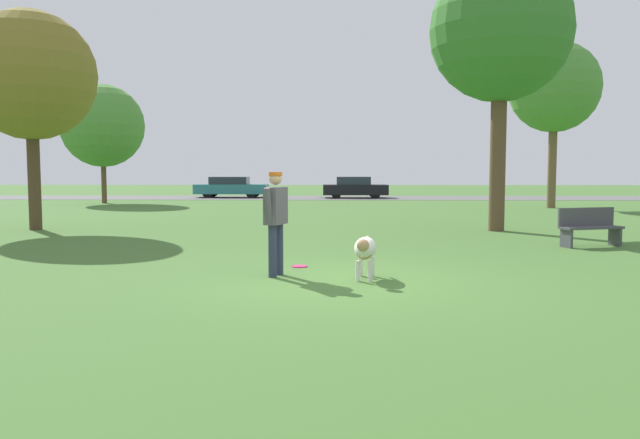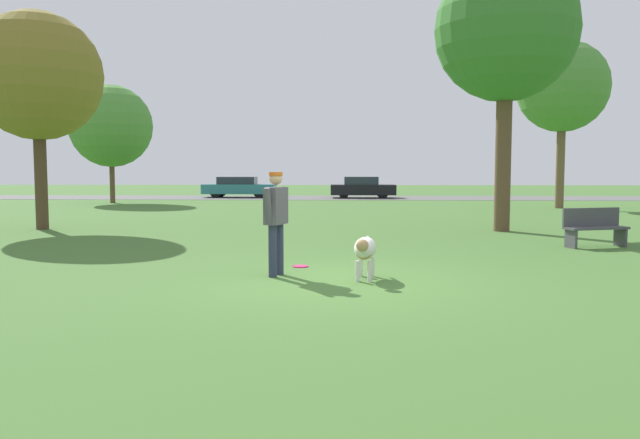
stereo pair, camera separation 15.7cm
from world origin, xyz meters
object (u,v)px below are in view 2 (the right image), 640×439
at_px(parked_car_black, 362,188).
at_px(park_bench, 594,226).
at_px(tree_near_right, 506,31).
at_px(person, 276,214).
at_px(tree_far_right, 563,87).
at_px(tree_near_left, 37,77).
at_px(dog, 365,249).
at_px(frisbee, 300,266).
at_px(parked_car_teal, 239,187).
at_px(tree_far_left, 111,126).

height_order(parked_car_black, park_bench, parked_car_black).
xyz_separation_m(tree_near_right, park_bench, (1.12, -3.45, -4.88)).
height_order(person, tree_near_right, tree_near_right).
height_order(tree_far_right, tree_near_left, tree_far_right).
xyz_separation_m(dog, park_bench, (5.08, 4.23, -0.01)).
bearing_deg(frisbee, tree_near_right, 52.23).
bearing_deg(parked_car_black, tree_near_left, -116.57).
distance_m(tree_far_right, parked_car_teal, 19.23).
xyz_separation_m(frisbee, tree_near_right, (5.03, 6.49, 5.32)).
xyz_separation_m(frisbee, tree_near_left, (-7.73, 6.52, 4.22)).
bearing_deg(dog, parked_car_black, -173.88).
bearing_deg(parked_car_teal, tree_near_left, -95.50).
height_order(tree_far_right, parked_car_teal, tree_far_right).
xyz_separation_m(person, tree_near_left, (-7.41, 7.44, 3.26)).
relative_size(frisbee, park_bench, 0.19).
distance_m(tree_near_right, park_bench, 6.08).
bearing_deg(person, frisbee, 0.31).
distance_m(person, park_bench, 7.60).
distance_m(frisbee, parked_car_teal, 27.56).
bearing_deg(parked_car_teal, tree_far_left, -128.83).
xyz_separation_m(tree_near_left, tree_far_left, (-3.24, 13.91, -0.37)).
bearing_deg(park_bench, parked_car_teal, 99.53).
bearing_deg(person, tree_far_right, -11.18).
xyz_separation_m(dog, tree_near_left, (-8.80, 7.71, 3.77)).
height_order(dog, parked_car_black, parked_car_black).
relative_size(parked_car_black, park_bench, 2.63).
height_order(dog, tree_near_right, tree_near_right).
bearing_deg(tree_near_left, frisbee, -40.14).
xyz_separation_m(person, dog, (1.38, -0.27, -0.51)).
xyz_separation_m(parked_car_teal, park_bench, (11.81, -23.92, -0.18)).
bearing_deg(tree_far_left, tree_near_right, -41.06).
bearing_deg(parked_car_teal, tree_far_right, -32.14).
height_order(person, parked_car_teal, person).
bearing_deg(parked_car_teal, frisbee, -77.87).
bearing_deg(frisbee, park_bench, 26.31).
xyz_separation_m(tree_near_right, tree_far_left, (-16.00, 13.94, -1.48)).
xyz_separation_m(frisbee, tree_far_left, (-10.97, 20.43, 3.85)).
bearing_deg(tree_far_left, park_bench, -45.45).
height_order(frisbee, parked_car_black, parked_car_black).
relative_size(dog, tree_near_left, 0.18).
xyz_separation_m(parked_car_teal, parked_car_black, (7.45, -0.53, -0.01)).
xyz_separation_m(parked_car_black, park_bench, (4.35, -23.40, -0.17)).
bearing_deg(person, tree_near_right, -16.71).
bearing_deg(tree_far_right, dog, -116.48).
distance_m(dog, tree_far_left, 24.98).
bearing_deg(parked_car_teal, person, -78.87).
distance_m(parked_car_black, park_bench, 23.80).
distance_m(frisbee, parked_car_black, 26.50).
distance_m(person, tree_near_left, 11.00).
bearing_deg(tree_near_right, parked_car_teal, 117.56).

